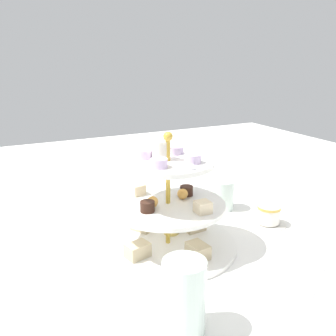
{
  "coord_description": "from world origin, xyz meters",
  "views": [
    {
      "loc": [
        -0.67,
        0.34,
        0.41
      ],
      "look_at": [
        0.0,
        0.0,
        0.18
      ],
      "focal_mm": 39.78,
      "sensor_mm": 36.0,
      "label": 1
    }
  ],
  "objects_px": {
    "water_glass_tall_right": "(184,296)",
    "butter_knife_right": "(318,275)",
    "tiered_serving_stand": "(168,213)",
    "water_glass_short_left": "(222,195)",
    "butter_knife_left": "(19,265)",
    "teacup_with_saucer": "(269,216)"
  },
  "relations": [
    {
      "from": "water_glass_short_left",
      "to": "teacup_with_saucer",
      "type": "bearing_deg",
      "value": -161.84
    },
    {
      "from": "water_glass_short_left",
      "to": "butter_knife_left",
      "type": "relative_size",
      "value": 0.48
    },
    {
      "from": "water_glass_tall_right",
      "to": "butter_knife_right",
      "type": "height_order",
      "value": "water_glass_tall_right"
    },
    {
      "from": "water_glass_short_left",
      "to": "water_glass_tall_right",
      "type": "bearing_deg",
      "value": 138.71
    },
    {
      "from": "water_glass_short_left",
      "to": "teacup_with_saucer",
      "type": "relative_size",
      "value": 0.91
    },
    {
      "from": "water_glass_tall_right",
      "to": "water_glass_short_left",
      "type": "bearing_deg",
      "value": -41.29
    },
    {
      "from": "tiered_serving_stand",
      "to": "water_glass_tall_right",
      "type": "xyz_separation_m",
      "value": [
        -0.25,
        0.1,
        -0.02
      ]
    },
    {
      "from": "tiered_serving_stand",
      "to": "water_glass_tall_right",
      "type": "bearing_deg",
      "value": 158.8
    },
    {
      "from": "water_glass_short_left",
      "to": "teacup_with_saucer",
      "type": "height_order",
      "value": "water_glass_short_left"
    },
    {
      "from": "butter_knife_left",
      "to": "butter_knife_right",
      "type": "xyz_separation_m",
      "value": [
        -0.3,
        -0.52,
        0.0
      ]
    },
    {
      "from": "water_glass_short_left",
      "to": "butter_knife_left",
      "type": "bearing_deg",
      "value": 96.8
    },
    {
      "from": "water_glass_tall_right",
      "to": "butter_knife_left",
      "type": "distance_m",
      "value": 0.38
    },
    {
      "from": "teacup_with_saucer",
      "to": "butter_knife_left",
      "type": "relative_size",
      "value": 0.53
    },
    {
      "from": "water_glass_tall_right",
      "to": "water_glass_short_left",
      "type": "relative_size",
      "value": 1.47
    },
    {
      "from": "butter_knife_right",
      "to": "water_glass_tall_right",
      "type": "bearing_deg",
      "value": 150.88
    },
    {
      "from": "tiered_serving_stand",
      "to": "butter_knife_right",
      "type": "xyz_separation_m",
      "value": [
        -0.24,
        -0.21,
        -0.08
      ]
    },
    {
      "from": "water_glass_tall_right",
      "to": "butter_knife_left",
      "type": "height_order",
      "value": "water_glass_tall_right"
    },
    {
      "from": "water_glass_tall_right",
      "to": "butter_knife_right",
      "type": "bearing_deg",
      "value": -87.71
    },
    {
      "from": "tiered_serving_stand",
      "to": "butter_knife_right",
      "type": "relative_size",
      "value": 1.79
    },
    {
      "from": "tiered_serving_stand",
      "to": "teacup_with_saucer",
      "type": "xyz_separation_m",
      "value": [
        -0.01,
        -0.28,
        -0.06
      ]
    },
    {
      "from": "tiered_serving_stand",
      "to": "water_glass_tall_right",
      "type": "distance_m",
      "value": 0.27
    },
    {
      "from": "tiered_serving_stand",
      "to": "water_glass_short_left",
      "type": "distance_m",
      "value": 0.27
    }
  ]
}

